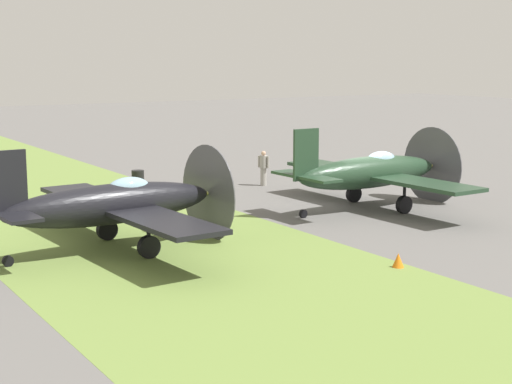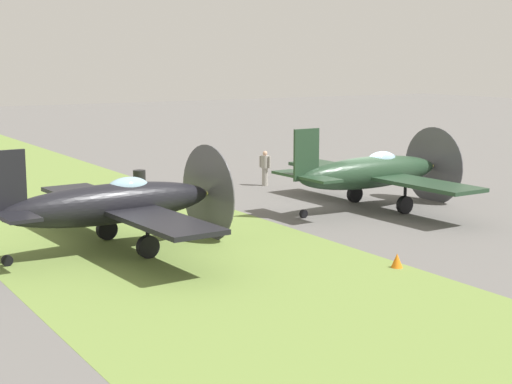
{
  "view_description": "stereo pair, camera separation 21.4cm",
  "coord_description": "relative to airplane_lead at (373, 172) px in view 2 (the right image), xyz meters",
  "views": [
    {
      "loc": [
        25.88,
        -21.24,
        6.23
      ],
      "look_at": [
        1.5,
        -5.95,
        1.34
      ],
      "focal_mm": 55.26,
      "sensor_mm": 36.0,
      "label": 1
    },
    {
      "loc": [
        26.0,
        -21.06,
        6.23
      ],
      "look_at": [
        1.5,
        -5.95,
        1.34
      ],
      "focal_mm": 55.26,
      "sensor_mm": 36.0,
      "label": 2
    }
  ],
  "objects": [
    {
      "name": "fuel_drum",
      "position": [
        -9.93,
        -6.25,
        -1.1
      ],
      "size": [
        0.6,
        0.6,
        0.9
      ],
      "primitive_type": "cylinder",
      "color": "black",
      "rests_on": "ground"
    },
    {
      "name": "ground_plane",
      "position": [
        -0.9,
        -0.16,
        -1.55
      ],
      "size": [
        160.0,
        160.0,
        0.0
      ],
      "primitive_type": "plane",
      "color": "#605E5B"
    },
    {
      "name": "airplane_lead",
      "position": [
        0.0,
        0.0,
        0.0
      ],
      "size": [
        10.33,
        8.2,
        3.7
      ],
      "rotation": [
        0.0,
        0.0,
        0.03
      ],
      "color": "#233D28",
      "rests_on": "ground"
    },
    {
      "name": "airplane_wingman",
      "position": [
        1.18,
        -11.88,
        0.0
      ],
      "size": [
        10.39,
        8.22,
        3.7
      ],
      "rotation": [
        0.0,
        0.0,
        0.05
      ],
      "color": "black",
      "rests_on": "ground"
    },
    {
      "name": "grass_verge",
      "position": [
        -0.9,
        -10.56,
        -1.54
      ],
      "size": [
        120.0,
        11.0,
        0.01
      ],
      "primitive_type": "cube",
      "color": "olive",
      "rests_on": "ground"
    },
    {
      "name": "ground_crew_chief",
      "position": [
        -7.53,
        -0.57,
        -0.63
      ],
      "size": [
        0.57,
        0.38,
        1.73
      ],
      "rotation": [
        0.0,
        0.0,
        3.61
      ],
      "color": "#9E998E",
      "rests_on": "ground"
    },
    {
      "name": "runway_marker_cone",
      "position": [
        7.73,
        -5.51,
        -1.33
      ],
      "size": [
        0.36,
        0.36,
        0.44
      ],
      "primitive_type": "cone",
      "color": "orange",
      "rests_on": "ground"
    }
  ]
}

